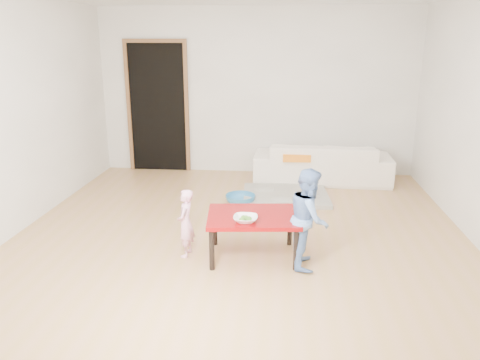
# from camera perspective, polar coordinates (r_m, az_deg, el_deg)

# --- Properties ---
(floor) EXTENTS (5.00, 5.00, 0.01)m
(floor) POSITION_cam_1_polar(r_m,az_deg,el_deg) (5.41, 0.21, -6.01)
(floor) COLOR tan
(floor) RESTS_ON ground
(back_wall) EXTENTS (5.00, 0.02, 2.60)m
(back_wall) POSITION_cam_1_polar(r_m,az_deg,el_deg) (7.52, 2.03, 10.66)
(back_wall) COLOR white
(back_wall) RESTS_ON floor
(left_wall) EXTENTS (0.02, 5.00, 2.60)m
(left_wall) POSITION_cam_1_polar(r_m,az_deg,el_deg) (5.84, -25.24, 7.37)
(left_wall) COLOR white
(left_wall) RESTS_ON floor
(doorway) EXTENTS (1.02, 0.08, 2.11)m
(doorway) POSITION_cam_1_polar(r_m,az_deg,el_deg) (7.80, -9.95, 8.60)
(doorway) COLOR brown
(doorway) RESTS_ON back_wall
(sofa) EXTENTS (2.07, 0.85, 0.60)m
(sofa) POSITION_cam_1_polar(r_m,az_deg,el_deg) (7.26, 9.94, 2.17)
(sofa) COLOR white
(sofa) RESTS_ON floor
(cushion) EXTENTS (0.42, 0.37, 0.11)m
(cushion) POSITION_cam_1_polar(r_m,az_deg,el_deg) (6.97, 6.87, 2.94)
(cushion) COLOR orange
(cushion) RESTS_ON sofa
(red_table) EXTENTS (0.95, 0.75, 0.45)m
(red_table) POSITION_cam_1_polar(r_m,az_deg,el_deg) (4.67, 1.61, -6.81)
(red_table) COLOR maroon
(red_table) RESTS_ON floor
(bowl) EXTENTS (0.23, 0.23, 0.06)m
(bowl) POSITION_cam_1_polar(r_m,az_deg,el_deg) (4.41, 0.67, -4.77)
(bowl) COLOR white
(bowl) RESTS_ON red_table
(broccoli) EXTENTS (0.12, 0.12, 0.06)m
(broccoli) POSITION_cam_1_polar(r_m,az_deg,el_deg) (4.41, 0.67, -4.77)
(broccoli) COLOR #2D5919
(broccoli) RESTS_ON red_table
(child_pink) EXTENTS (0.18, 0.26, 0.69)m
(child_pink) POSITION_cam_1_polar(r_m,az_deg,el_deg) (4.68, -6.65, -5.25)
(child_pink) COLOR pink
(child_pink) RESTS_ON floor
(child_blue) EXTENTS (0.38, 0.48, 0.96)m
(child_blue) POSITION_cam_1_polar(r_m,az_deg,el_deg) (4.46, 8.42, -4.61)
(child_blue) COLOR #5B82D5
(child_blue) RESTS_ON floor
(basin) EXTENTS (0.39, 0.39, 0.12)m
(basin) POSITION_cam_1_polar(r_m,az_deg,el_deg) (6.20, 0.06, -2.38)
(basin) COLOR teal
(basin) RESTS_ON floor
(blanket) EXTENTS (1.22, 1.04, 0.06)m
(blanket) POSITION_cam_1_polar(r_m,az_deg,el_deg) (6.49, 5.59, -1.89)
(blanket) COLOR #9C9B8A
(blanket) RESTS_ON floor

